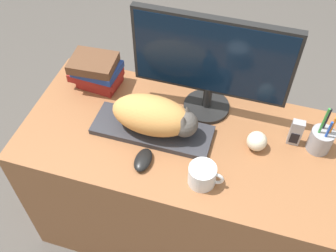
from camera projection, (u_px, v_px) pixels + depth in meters
desk at (182, 186)px, 1.83m from camera, size 1.31×0.62×0.73m
keyboard at (152, 130)px, 1.56m from camera, size 0.48×0.17×0.02m
cat at (156, 116)px, 1.49m from camera, size 0.34×0.16×0.15m
monitor at (211, 61)px, 1.47m from camera, size 0.61×0.19×0.44m
computer_mouse at (143, 160)px, 1.46m from camera, size 0.06×0.11×0.03m
coffee_mug at (203, 175)px, 1.39m from camera, size 0.13×0.10×0.08m
pen_cup at (321, 140)px, 1.48m from camera, size 0.09×0.09×0.22m
baseball at (257, 141)px, 1.49m from camera, size 0.08×0.08×0.08m
phone at (296, 133)px, 1.49m from camera, size 0.05×0.03×0.12m
book_stack at (96, 71)px, 1.69m from camera, size 0.22×0.16×0.15m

